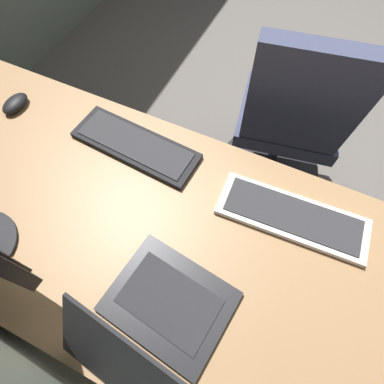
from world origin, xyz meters
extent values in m
plane|color=#59544F|center=(0.00, 0.00, 0.00)|extent=(5.01, 5.01, 0.00)
cube|color=#936D47|center=(0.36, 1.56, 0.71)|extent=(2.16, 0.74, 0.03)
cylinder|color=silver|center=(1.38, 1.25, 0.35)|extent=(0.05, 0.05, 0.70)
cube|color=#936D47|center=(0.81, 1.59, 0.35)|extent=(0.40, 0.50, 0.69)
cube|color=silver|center=(0.81, 1.33, 0.35)|extent=(0.37, 0.01, 0.61)
cube|color=black|center=(0.33, 1.71, 0.74)|extent=(0.32, 0.26, 0.01)
cube|color=#262628|center=(0.33, 1.71, 0.75)|extent=(0.25, 0.18, 0.00)
cube|color=black|center=(0.35, 1.87, 0.84)|extent=(0.30, 0.14, 0.20)
cube|color=#B2BCCC|center=(0.35, 1.87, 0.84)|extent=(0.27, 0.12, 0.17)
cube|color=black|center=(0.65, 1.33, 0.74)|extent=(0.43, 0.17, 0.02)
cube|color=#2D2D30|center=(0.65, 1.33, 0.75)|extent=(0.39, 0.14, 0.00)
cube|color=silver|center=(0.12, 1.36, 0.74)|extent=(0.43, 0.16, 0.02)
cube|color=#2D2D30|center=(0.12, 1.36, 0.75)|extent=(0.38, 0.13, 0.00)
ellipsoid|color=black|center=(1.12, 1.35, 0.75)|extent=(0.06, 0.10, 0.03)
cube|color=#383D56|center=(0.25, 0.71, 0.46)|extent=(0.51, 0.49, 0.07)
cube|color=#383D56|center=(0.21, 0.92, 0.74)|extent=(0.41, 0.20, 0.50)
cylinder|color=black|center=(0.25, 0.71, 0.24)|extent=(0.05, 0.05, 0.37)
cylinder|color=black|center=(0.25, 0.71, 0.04)|extent=(0.56, 0.56, 0.03)
camera|label=1|loc=(0.22, 1.80, 1.54)|focal=28.85mm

